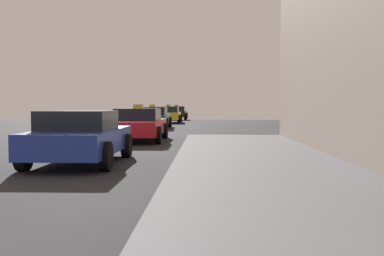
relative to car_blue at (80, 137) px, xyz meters
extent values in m
cube|color=#233899|center=(0.00, 0.05, -0.10)|extent=(1.76, 4.04, 0.55)
cube|color=black|center=(0.00, -0.16, 0.40)|extent=(1.55, 1.82, 0.45)
cylinder|color=black|center=(-0.88, 1.34, -0.32)|extent=(0.22, 0.64, 0.64)
cylinder|color=black|center=(0.88, 1.34, -0.32)|extent=(0.22, 0.64, 0.64)
cylinder|color=black|center=(-0.88, -1.25, -0.32)|extent=(0.22, 0.64, 0.64)
cylinder|color=black|center=(0.88, -1.25, -0.32)|extent=(0.22, 0.64, 0.64)
cube|color=red|center=(0.40, 6.94, -0.10)|extent=(1.77, 4.48, 0.55)
cube|color=black|center=(0.40, 6.72, 0.40)|extent=(1.55, 2.01, 0.45)
cube|color=yellow|center=(0.40, 6.72, 0.71)|extent=(0.36, 0.14, 0.16)
cylinder|color=black|center=(-0.48, 8.37, -0.32)|extent=(0.22, 0.64, 0.64)
cylinder|color=black|center=(1.29, 8.37, -0.32)|extent=(0.22, 0.64, 0.64)
cylinder|color=black|center=(-0.48, 5.51, -0.32)|extent=(0.22, 0.64, 0.64)
cylinder|color=black|center=(1.29, 5.51, -0.32)|extent=(0.22, 0.64, 0.64)
cube|color=#196638|center=(-0.18, 16.76, -0.10)|extent=(1.85, 4.20, 0.55)
cube|color=black|center=(-0.18, 16.55, 0.40)|extent=(1.63, 1.89, 0.45)
cube|color=yellow|center=(-0.18, 16.55, 0.71)|extent=(0.36, 0.14, 0.16)
cylinder|color=black|center=(-1.11, 18.10, -0.32)|extent=(0.22, 0.64, 0.64)
cylinder|color=black|center=(0.74, 18.10, -0.32)|extent=(0.22, 0.64, 0.64)
cylinder|color=black|center=(-1.11, 15.41, -0.32)|extent=(0.22, 0.64, 0.64)
cylinder|color=black|center=(0.74, 15.41, -0.32)|extent=(0.22, 0.64, 0.64)
cube|color=yellow|center=(0.10, 25.08, -0.10)|extent=(1.77, 4.12, 0.55)
cube|color=black|center=(0.10, 24.87, 0.40)|extent=(1.56, 1.85, 0.45)
cube|color=yellow|center=(0.10, 24.87, 0.71)|extent=(0.36, 0.14, 0.16)
cylinder|color=black|center=(-0.79, 26.39, -0.32)|extent=(0.22, 0.64, 0.64)
cylinder|color=black|center=(0.98, 26.39, -0.32)|extent=(0.22, 0.64, 0.64)
cylinder|color=black|center=(-0.79, 23.76, -0.32)|extent=(0.22, 0.64, 0.64)
cylinder|color=black|center=(0.98, 23.76, -0.32)|extent=(0.22, 0.64, 0.64)
cube|color=black|center=(0.23, 32.93, -0.10)|extent=(1.83, 4.43, 0.55)
cube|color=black|center=(0.23, 32.71, 0.40)|extent=(1.61, 1.99, 0.45)
cube|color=yellow|center=(0.23, 32.71, 0.71)|extent=(0.36, 0.14, 0.16)
cylinder|color=black|center=(-0.69, 34.35, -0.32)|extent=(0.22, 0.64, 0.64)
cylinder|color=black|center=(1.14, 34.35, -0.32)|extent=(0.22, 0.64, 0.64)
cylinder|color=black|center=(-0.69, 31.52, -0.32)|extent=(0.22, 0.64, 0.64)
cylinder|color=black|center=(1.14, 31.52, -0.32)|extent=(0.22, 0.64, 0.64)
camera|label=1|loc=(2.98, -10.78, 0.76)|focal=42.69mm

